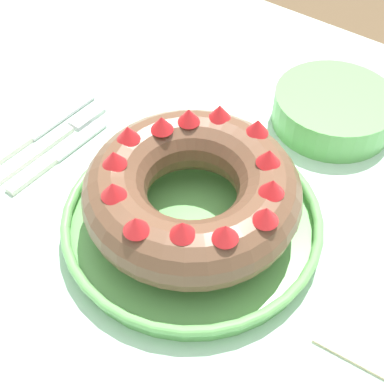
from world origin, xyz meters
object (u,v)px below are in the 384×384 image
Objects in this scene: cake_knife at (52,160)px; side_bowl at (334,109)px; fork at (59,137)px; serving_knife at (27,139)px; bundt_cake at (192,191)px; serving_dish at (192,221)px.

side_bowl reaches higher than cake_knife.
fork is 0.05m from serving_knife.
bundt_cake reaches higher than fork.
bundt_cake is 0.29m from side_bowl.
cake_knife is at bearing -57.25° from fork.
serving_dish is 0.23m from cake_knife.
fork is 0.90× the size of serving_knife.
cake_knife reaches higher than fork.
side_bowl is (0.27, 0.31, 0.02)m from cake_knife.
bundt_cake is at bearing -98.30° from side_bowl.
serving_knife is at bearing -176.15° from serving_dish.
fork is at bearing 129.52° from cake_knife.
fork is at bearing -137.22° from side_bowl.
bundt_cake reaches higher than cake_knife.
bundt_cake is at bearing -5.46° from fork.
serving_knife and cake_knife have the same top height.
serving_dish is 1.81× the size of side_bowl.
side_bowl is (0.04, 0.28, 0.01)m from serving_dish.
side_bowl is (0.29, 0.27, 0.02)m from fork.
side_bowl is at bearing 48.21° from serving_knife.
bundt_cake is 1.25× the size of fork.
side_bowl is at bearing 81.70° from bundt_cake.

